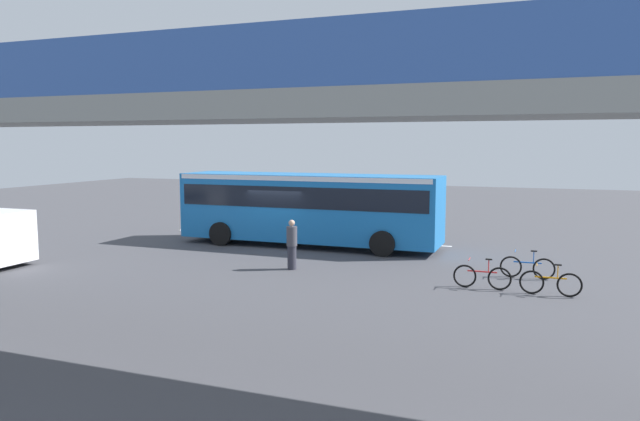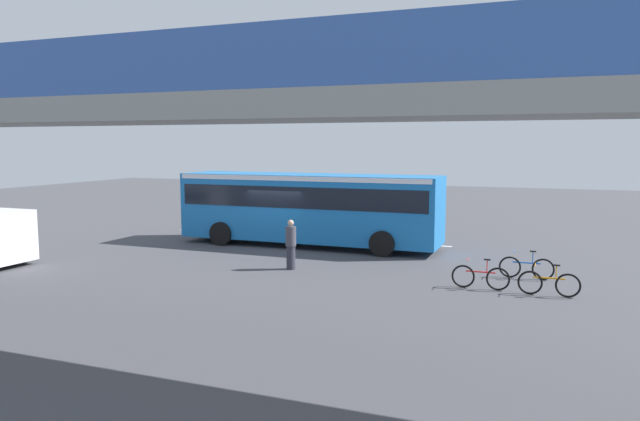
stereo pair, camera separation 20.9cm
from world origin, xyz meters
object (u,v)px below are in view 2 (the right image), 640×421
bicycle_orange (549,284)px  traffic_sign (284,197)px  city_bus (309,203)px  pedestrian (291,245)px  bicycle_red (480,277)px  bicycle_blue (526,268)px

bicycle_orange → traffic_sign: (12.12, -7.67, 1.52)m
city_bus → traffic_sign: city_bus is taller
pedestrian → traffic_sign: size_ratio=0.64×
traffic_sign → city_bus: bearing=134.9°
city_bus → bicycle_orange: bearing=151.1°
city_bus → pedestrian: 5.05m
city_bus → bicycle_red: size_ratio=6.52×
bicycle_blue → pedestrian: (7.94, 1.46, 0.51)m
bicycle_red → bicycle_blue: bearing=-122.5°
bicycle_blue → bicycle_red: 2.37m
bicycle_orange → bicycle_blue: (0.71, -2.14, 0.00)m
city_bus → traffic_sign: (2.20, -2.21, 0.01)m
traffic_sign → pedestrian: bearing=116.4°
bicycle_blue → bicycle_red: same height
bicycle_orange → traffic_sign: bearing=-32.3°
bicycle_red → pedestrian: size_ratio=0.99×
bicycle_orange → bicycle_blue: bearing=-71.6°
city_bus → bicycle_red: 9.68m
bicycle_blue → bicycle_orange: bearing=108.4°
city_bus → pedestrian: size_ratio=6.44×
bicycle_orange → bicycle_red: same height
city_bus → bicycle_orange: (-9.92, 5.47, -1.51)m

